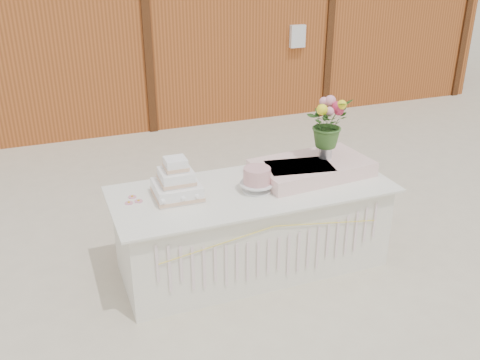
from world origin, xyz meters
name	(u,v)px	position (x,y,z in m)	size (l,w,h in m)	color
ground	(252,265)	(0.00, 0.00, 0.00)	(80.00, 80.00, 0.00)	beige
barn	(121,4)	(-0.01, 5.99, 1.68)	(12.60, 4.60, 3.30)	#A35222
cake_table	(253,228)	(0.00, 0.00, 0.39)	(2.40, 1.00, 0.77)	silver
wedding_cake	(177,184)	(-0.64, 0.07, 0.89)	(0.38, 0.38, 0.34)	white
pink_cake_stand	(257,178)	(0.01, -0.06, 0.89)	(0.29, 0.29, 0.21)	silver
satin_runner	(312,168)	(0.60, 0.08, 0.83)	(1.02, 0.59, 0.13)	#FCD0CB
flower_vase	(326,149)	(0.75, 0.11, 0.98)	(0.12, 0.12, 0.16)	silver
bouquet	(328,118)	(0.75, 0.11, 1.27)	(0.39, 0.34, 0.43)	#396327
loose_flowers	(138,203)	(-0.97, 0.05, 0.78)	(0.13, 0.32, 0.02)	pink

